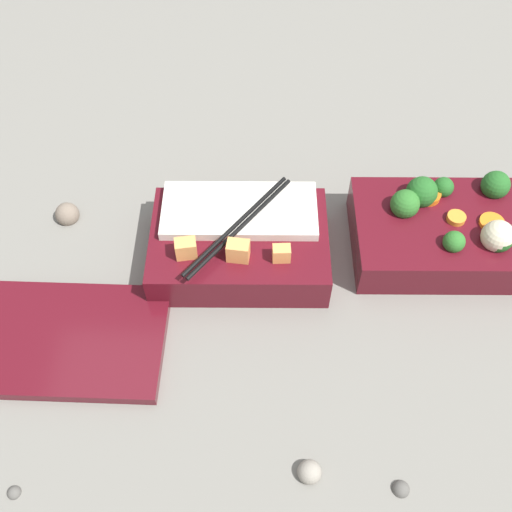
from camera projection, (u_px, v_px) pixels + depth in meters
The scene contains 8 objects.
ground_plane at pixel (338, 252), 0.77m from camera, with size 3.00×3.00×0.00m, color slate.
bento_tray_vegetable at pixel (443, 231), 0.75m from camera, with size 0.22×0.15×0.08m.
bento_tray_rice at pixel (239, 242), 0.74m from camera, with size 0.22×0.16×0.08m.
bento_lid at pixel (73, 339), 0.69m from camera, with size 0.21×0.15×0.01m, color #510F19.
pebble_0 at pixel (309, 472), 0.60m from camera, with size 0.02×0.02×0.02m, color gray.
pebble_1 at pixel (67, 214), 0.80m from camera, with size 0.03×0.03×0.03m, color #7A6B5B.
pebble_2 at pixel (401, 488), 0.59m from camera, with size 0.02×0.02×0.02m, color #595651.
pebble_3 at pixel (13, 492), 0.59m from camera, with size 0.01×0.01×0.01m, color #595651.
Camera 1 is at (0.10, 0.46, 0.62)m, focal length 42.00 mm.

